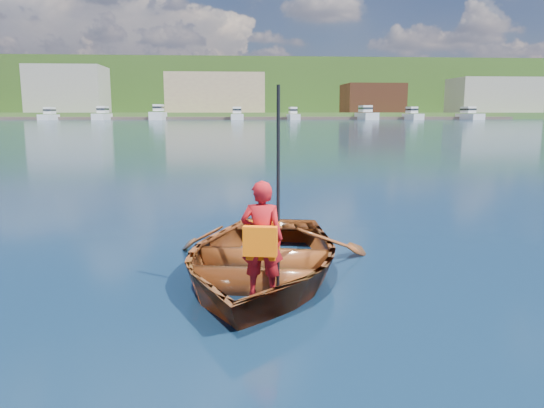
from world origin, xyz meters
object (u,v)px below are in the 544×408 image
(rowboat, at_px, (260,257))
(marina_yachts, at_px, (250,115))
(dock, at_px, (239,118))
(child_paddler, at_px, (262,238))

(rowboat, xyz_separation_m, marina_yachts, (4.66, 142.45, 1.13))
(rowboat, xyz_separation_m, dock, (1.68, 147.13, 0.15))
(child_paddler, relative_size, dock, 0.01)
(dock, distance_m, marina_yachts, 5.64)
(marina_yachts, bearing_deg, dock, 122.39)
(rowboat, height_order, child_paddler, child_paddler)
(child_paddler, height_order, dock, child_paddler)
(child_paddler, xyz_separation_m, dock, (1.71, 148.05, -0.30))
(rowboat, relative_size, dock, 0.03)
(child_paddler, distance_m, marina_yachts, 143.44)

